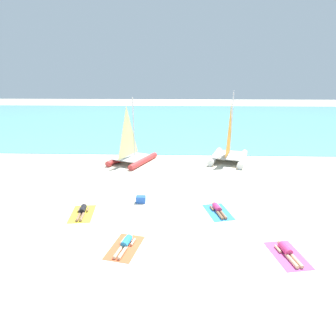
{
  "coord_description": "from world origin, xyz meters",
  "views": [
    {
      "loc": [
        0.6,
        -10.61,
        6.69
      ],
      "look_at": [
        0.0,
        5.84,
        1.2
      ],
      "focal_mm": 30.13,
      "sensor_mm": 36.0,
      "label": 1
    }
  ],
  "objects_px": {
    "towel_rightmost": "(287,255)",
    "towel_center_right": "(218,212)",
    "sailboat_red": "(131,153)",
    "towel_center_left": "(125,247)",
    "sunbather_center_right": "(218,209)",
    "sailboat_white": "(229,151)",
    "towel_leftmost": "(82,214)",
    "cooler_box": "(141,199)",
    "sunbather_leftmost": "(82,211)",
    "sunbather_center_left": "(125,244)",
    "sunbather_rightmost": "(287,251)"
  },
  "relations": [
    {
      "from": "sailboat_red",
      "to": "sailboat_white",
      "type": "xyz_separation_m",
      "value": [
        7.78,
        0.7,
        0.07
      ]
    },
    {
      "from": "sailboat_white",
      "to": "towel_center_right",
      "type": "distance_m",
      "value": 9.32
    },
    {
      "from": "sunbather_center_left",
      "to": "towel_center_right",
      "type": "bearing_deg",
      "value": 49.0
    },
    {
      "from": "towel_leftmost",
      "to": "sunbather_leftmost",
      "type": "xyz_separation_m",
      "value": [
        -0.01,
        0.07,
        0.13
      ]
    },
    {
      "from": "sunbather_leftmost",
      "to": "sunbather_center_right",
      "type": "height_order",
      "value": "same"
    },
    {
      "from": "sailboat_white",
      "to": "towel_rightmost",
      "type": "distance_m",
      "value": 12.62
    },
    {
      "from": "cooler_box",
      "to": "sailboat_red",
      "type": "bearing_deg",
      "value": 102.89
    },
    {
      "from": "towel_center_right",
      "to": "cooler_box",
      "type": "xyz_separation_m",
      "value": [
        -4.09,
        1.02,
        0.17
      ]
    },
    {
      "from": "sailboat_white",
      "to": "towel_leftmost",
      "type": "xyz_separation_m",
      "value": [
        -8.88,
        -9.5,
        -0.82
      ]
    },
    {
      "from": "sailboat_white",
      "to": "sunbather_center_left",
      "type": "distance_m",
      "value": 13.74
    },
    {
      "from": "sunbather_rightmost",
      "to": "sailboat_white",
      "type": "bearing_deg",
      "value": 81.38
    },
    {
      "from": "sunbather_leftmost",
      "to": "cooler_box",
      "type": "height_order",
      "value": "cooler_box"
    },
    {
      "from": "sailboat_white",
      "to": "towel_leftmost",
      "type": "height_order",
      "value": "sailboat_white"
    },
    {
      "from": "sailboat_white",
      "to": "towel_center_left",
      "type": "bearing_deg",
      "value": -99.67
    },
    {
      "from": "sunbather_center_right",
      "to": "sunbather_rightmost",
      "type": "bearing_deg",
      "value": -71.05
    },
    {
      "from": "towel_center_left",
      "to": "towel_center_right",
      "type": "relative_size",
      "value": 1.0
    },
    {
      "from": "towel_leftmost",
      "to": "cooler_box",
      "type": "bearing_deg",
      "value": 27.54
    },
    {
      "from": "towel_center_right",
      "to": "sunbather_center_right",
      "type": "bearing_deg",
      "value": 103.28
    },
    {
      "from": "sunbather_center_right",
      "to": "sailboat_red",
      "type": "bearing_deg",
      "value": 111.48
    },
    {
      "from": "sunbather_leftmost",
      "to": "sailboat_red",
      "type": "bearing_deg",
      "value": 75.65
    },
    {
      "from": "sunbather_leftmost",
      "to": "towel_center_right",
      "type": "distance_m",
      "value": 6.9
    },
    {
      "from": "sailboat_red",
      "to": "cooler_box",
      "type": "bearing_deg",
      "value": -54.37
    },
    {
      "from": "towel_leftmost",
      "to": "towel_rightmost",
      "type": "xyz_separation_m",
      "value": [
        9.1,
        -3.09,
        0.0
      ]
    },
    {
      "from": "sailboat_red",
      "to": "sailboat_white",
      "type": "bearing_deg",
      "value": 27.92
    },
    {
      "from": "sunbather_center_left",
      "to": "cooler_box",
      "type": "xyz_separation_m",
      "value": [
        0.1,
        4.19,
        0.05
      ]
    },
    {
      "from": "towel_leftmost",
      "to": "sunbather_leftmost",
      "type": "height_order",
      "value": "sunbather_leftmost"
    },
    {
      "from": "towel_rightmost",
      "to": "sunbather_rightmost",
      "type": "bearing_deg",
      "value": 99.56
    },
    {
      "from": "sailboat_white",
      "to": "sunbather_center_right",
      "type": "bearing_deg",
      "value": -85.56
    },
    {
      "from": "towel_leftmost",
      "to": "towel_rightmost",
      "type": "height_order",
      "value": "same"
    },
    {
      "from": "sailboat_red",
      "to": "sunbather_center_right",
      "type": "distance_m",
      "value": 10.12
    },
    {
      "from": "sunbather_center_left",
      "to": "cooler_box",
      "type": "bearing_deg",
      "value": 100.49
    },
    {
      "from": "sailboat_white",
      "to": "towel_center_right",
      "type": "xyz_separation_m",
      "value": [
        -2.0,
        -9.07,
        -0.82
      ]
    },
    {
      "from": "sailboat_white",
      "to": "sunbather_leftmost",
      "type": "xyz_separation_m",
      "value": [
        -8.89,
        -9.44,
        -0.69
      ]
    },
    {
      "from": "sailboat_red",
      "to": "sunbather_center_left",
      "type": "height_order",
      "value": "sailboat_red"
    },
    {
      "from": "sailboat_red",
      "to": "towel_rightmost",
      "type": "height_order",
      "value": "sailboat_red"
    },
    {
      "from": "towel_center_right",
      "to": "sunbather_center_right",
      "type": "relative_size",
      "value": 1.22
    },
    {
      "from": "towel_rightmost",
      "to": "sunbather_leftmost",
      "type": "bearing_deg",
      "value": 160.87
    },
    {
      "from": "towel_leftmost",
      "to": "towel_rightmost",
      "type": "distance_m",
      "value": 9.61
    },
    {
      "from": "sailboat_red",
      "to": "towel_center_right",
      "type": "distance_m",
      "value": 10.19
    },
    {
      "from": "towel_rightmost",
      "to": "towel_center_right",
      "type": "bearing_deg",
      "value": 122.17
    },
    {
      "from": "sailboat_red",
      "to": "sunbather_leftmost",
      "type": "relative_size",
      "value": 3.22
    },
    {
      "from": "sunbather_center_right",
      "to": "towel_center_right",
      "type": "bearing_deg",
      "value": -90.0
    },
    {
      "from": "sailboat_red",
      "to": "towel_leftmost",
      "type": "xyz_separation_m",
      "value": [
        -1.11,
        -8.8,
        -0.75
      ]
    },
    {
      "from": "sailboat_red",
      "to": "sunbather_center_left",
      "type": "bearing_deg",
      "value": -59.44
    },
    {
      "from": "cooler_box",
      "to": "towel_center_right",
      "type": "bearing_deg",
      "value": -13.95
    },
    {
      "from": "towel_center_left",
      "to": "sunbather_center_right",
      "type": "height_order",
      "value": "sunbather_center_right"
    },
    {
      "from": "sunbather_center_left",
      "to": "towel_rightmost",
      "type": "bearing_deg",
      "value": 8.68
    },
    {
      "from": "sailboat_white",
      "to": "sunbather_center_left",
      "type": "relative_size",
      "value": 3.53
    },
    {
      "from": "towel_center_left",
      "to": "towel_center_right",
      "type": "bearing_deg",
      "value": 37.66
    },
    {
      "from": "towel_center_right",
      "to": "cooler_box",
      "type": "bearing_deg",
      "value": 166.05
    }
  ]
}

